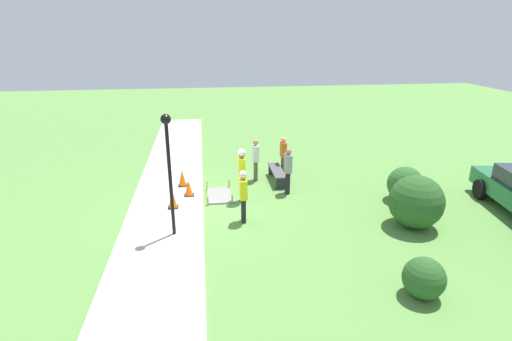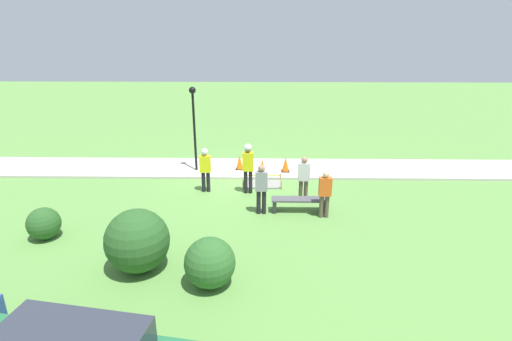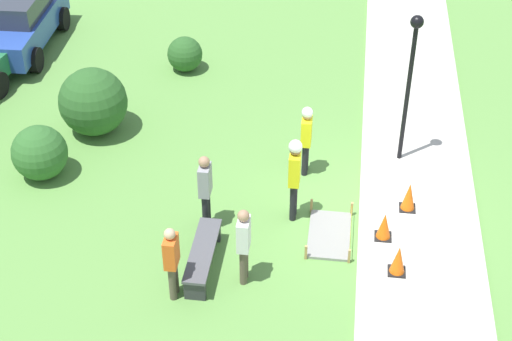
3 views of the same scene
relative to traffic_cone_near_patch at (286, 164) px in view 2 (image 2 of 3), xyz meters
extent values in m
plane|color=#5B8E42|center=(1.97, 0.75, -0.41)|extent=(60.00, 60.00, 0.00)
cube|color=#BCB7AD|center=(1.97, -0.48, -0.36)|extent=(28.00, 2.46, 0.10)
cube|color=gray|center=(0.98, 1.33, -0.38)|extent=(1.45, 0.84, 0.06)
cube|color=tan|center=(0.25, 0.91, -0.25)|extent=(0.05, 0.05, 0.33)
cube|color=tan|center=(1.70, 0.91, -0.25)|extent=(0.05, 0.05, 0.33)
cube|color=tan|center=(0.25, 1.75, -0.25)|extent=(0.05, 0.05, 0.33)
cube|color=tan|center=(1.70, 1.75, -0.25)|extent=(0.05, 0.05, 0.33)
cube|color=yellow|center=(0.98, 0.91, -0.16)|extent=(1.45, 0.00, 0.04)
cube|color=black|center=(0.00, 0.00, -0.30)|extent=(0.34, 0.34, 0.02)
cone|color=orange|center=(0.00, 0.00, 0.02)|extent=(0.29, 0.29, 0.61)
cube|color=black|center=(0.98, 0.26, -0.30)|extent=(0.34, 0.34, 0.02)
cone|color=orange|center=(0.98, 0.26, 0.00)|extent=(0.29, 0.29, 0.57)
cube|color=black|center=(1.95, -0.25, -0.30)|extent=(0.34, 0.34, 0.02)
cone|color=orange|center=(1.95, -0.25, 0.03)|extent=(0.29, 0.29, 0.62)
cube|color=#2D2D33|center=(-1.08, 3.69, -0.20)|extent=(0.12, 0.40, 0.42)
cube|color=#2D2D33|center=(0.56, 3.69, -0.20)|extent=(0.12, 0.40, 0.42)
cube|color=#4C4C51|center=(-0.26, 3.69, 0.04)|extent=(1.84, 0.44, 0.06)
cylinder|color=black|center=(1.41, 2.12, 0.03)|extent=(0.14, 0.14, 0.89)
cylinder|color=black|center=(1.59, 2.12, 0.03)|extent=(0.14, 0.14, 0.89)
cube|color=yellow|center=(1.50, 2.12, 0.83)|extent=(0.40, 0.22, 0.70)
sphere|color=brown|center=(1.50, 2.12, 1.30)|extent=(0.24, 0.24, 0.24)
sphere|color=white|center=(1.50, 2.12, 1.36)|extent=(0.28, 0.28, 0.28)
cylinder|color=black|center=(3.01, 2.00, -0.02)|extent=(0.14, 0.14, 0.79)
cylinder|color=black|center=(3.19, 2.00, -0.02)|extent=(0.14, 0.14, 0.79)
cube|color=yellow|center=(3.10, 2.00, 0.69)|extent=(0.40, 0.22, 0.62)
sphere|color=#A37A5B|center=(3.10, 2.00, 1.11)|extent=(0.21, 0.21, 0.21)
sphere|color=white|center=(3.10, 2.00, 1.17)|extent=(0.25, 0.25, 0.25)
cylinder|color=brown|center=(-1.13, 4.09, -0.02)|extent=(0.14, 0.14, 0.77)
cylinder|color=brown|center=(-0.95, 4.09, -0.02)|extent=(0.14, 0.14, 0.77)
cube|color=#E55B1E|center=(-1.04, 4.09, 0.67)|extent=(0.40, 0.22, 0.61)
sphere|color=tan|center=(-1.04, 4.09, 1.08)|extent=(0.21, 0.21, 0.21)
cylinder|color=brown|center=(-0.56, 2.86, 0.00)|extent=(0.14, 0.14, 0.81)
cylinder|color=brown|center=(-0.38, 2.86, 0.00)|extent=(0.14, 0.14, 0.81)
cube|color=silver|center=(-0.47, 2.86, 0.72)|extent=(0.40, 0.22, 0.64)
sphere|color=#A37A5B|center=(-0.47, 2.86, 1.16)|extent=(0.22, 0.22, 0.22)
cylinder|color=black|center=(0.91, 3.85, 0.01)|extent=(0.14, 0.14, 0.83)
cylinder|color=black|center=(1.09, 3.85, 0.01)|extent=(0.14, 0.14, 0.83)
cube|color=gray|center=(1.00, 3.85, 0.75)|extent=(0.40, 0.22, 0.66)
sphere|color=#A37A5B|center=(1.00, 3.85, 1.19)|extent=(0.23, 0.23, 0.23)
cylinder|color=black|center=(3.79, -0.11, 1.33)|extent=(0.10, 0.10, 3.28)
sphere|color=black|center=(3.79, -0.11, 3.07)|extent=(0.28, 0.28, 0.28)
sphere|color=#2D6028|center=(2.21, 7.78, 0.21)|extent=(1.23, 1.23, 1.23)
sphere|color=#285623|center=(7.35, 5.60, 0.06)|extent=(0.95, 0.95, 0.95)
sphere|color=#285623|center=(4.11, 7.13, 0.40)|extent=(1.63, 1.63, 1.63)
camera|label=1|loc=(14.37, 0.86, 5.29)|focal=28.00mm
camera|label=2|loc=(0.97, 15.90, 5.50)|focal=28.00mm
camera|label=3|loc=(-11.09, 1.24, 10.10)|focal=55.00mm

